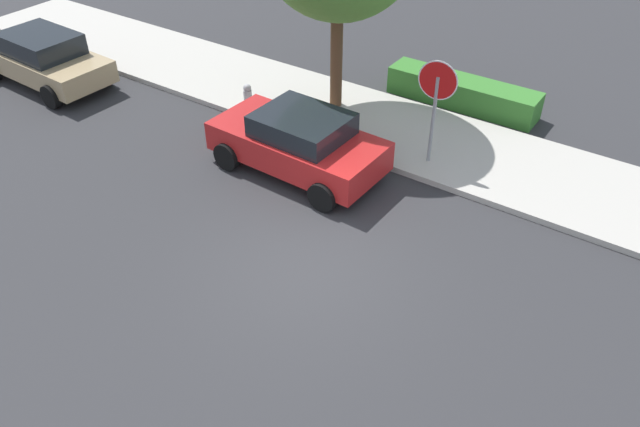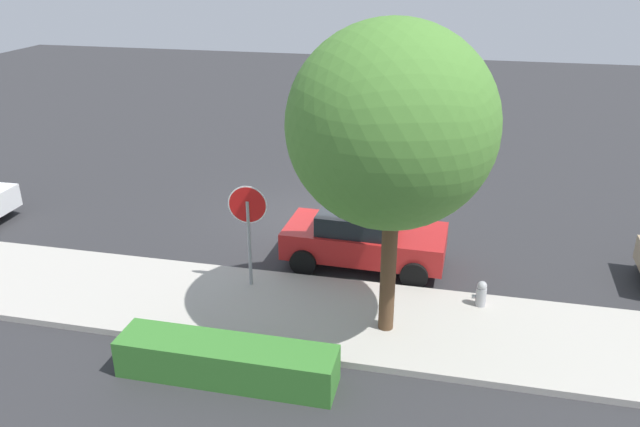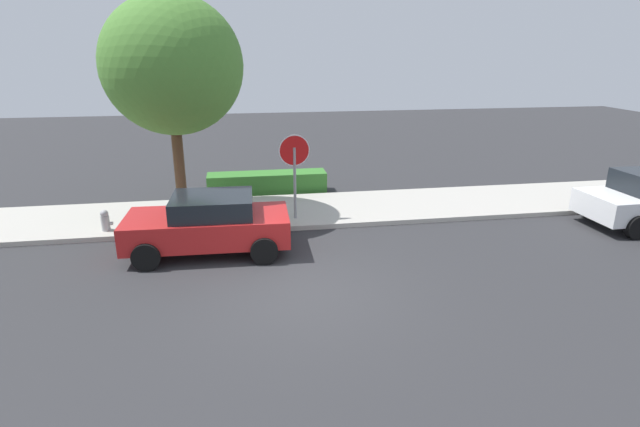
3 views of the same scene
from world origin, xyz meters
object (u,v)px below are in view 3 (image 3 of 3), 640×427
Objects in this scene: stop_sign at (294,162)px; parked_car_red at (209,223)px; street_tree_near_corner at (173,66)px; fire_hydrant at (106,223)px.

parked_car_red is at bearing -141.80° from stop_sign.
stop_sign is 0.64× the size of parked_car_red.
street_tree_near_corner is at bearing 161.38° from stop_sign.
stop_sign is 3.54× the size of fire_hydrant.
street_tree_near_corner reaches higher than parked_car_red.
fire_hydrant is at bearing 150.01° from parked_car_red.
parked_car_red reaches higher than fire_hydrant.
street_tree_near_corner reaches higher than fire_hydrant.
street_tree_near_corner is at bearing 106.47° from parked_car_red.
parked_car_red is 5.50× the size of fire_hydrant.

